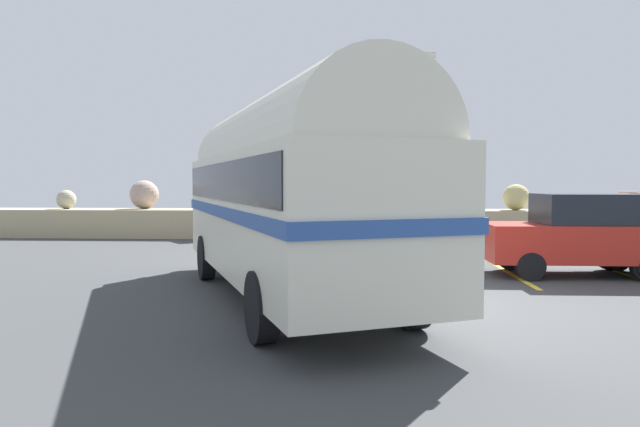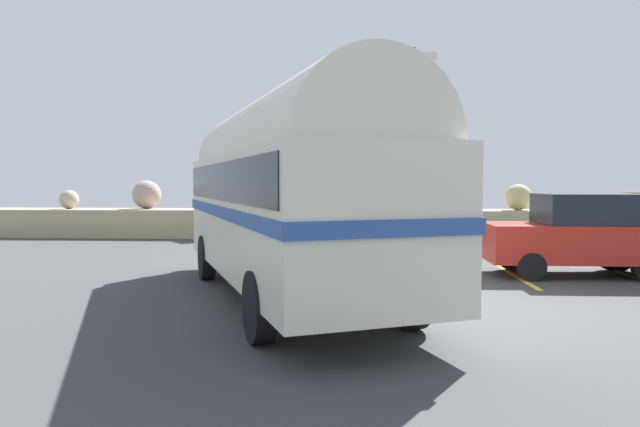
% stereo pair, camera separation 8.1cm
% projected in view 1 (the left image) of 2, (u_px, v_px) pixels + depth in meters
% --- Properties ---
extents(ground, '(32.00, 26.00, 0.02)m').
position_uv_depth(ground, '(416.00, 304.00, 9.91)').
color(ground, '#3B3D3F').
extents(breakwater, '(31.36, 2.01, 2.23)m').
position_uv_depth(breakwater, '(379.00, 221.00, 21.65)').
color(breakwater, tan).
rests_on(breakwater, ground).
extents(vintage_coach, '(5.48, 8.85, 3.70)m').
position_uv_depth(vintage_coach, '(287.00, 187.00, 10.15)').
color(vintage_coach, black).
rests_on(vintage_coach, ground).
extents(parked_car_nearest, '(4.11, 1.75, 1.86)m').
position_uv_depth(parked_car_nearest, '(580.00, 234.00, 12.81)').
color(parked_car_nearest, black).
rests_on(parked_car_nearest, ground).
extents(lamp_post, '(0.84, 0.85, 6.11)m').
position_uv_depth(lamp_post, '(414.00, 138.00, 16.86)').
color(lamp_post, '#5B5B60').
rests_on(lamp_post, ground).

